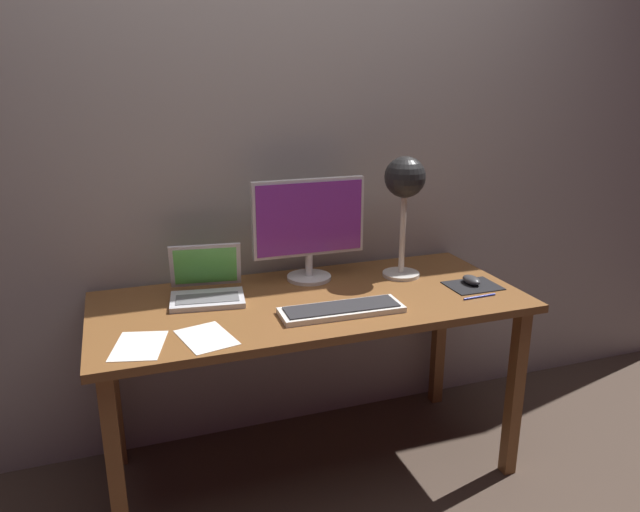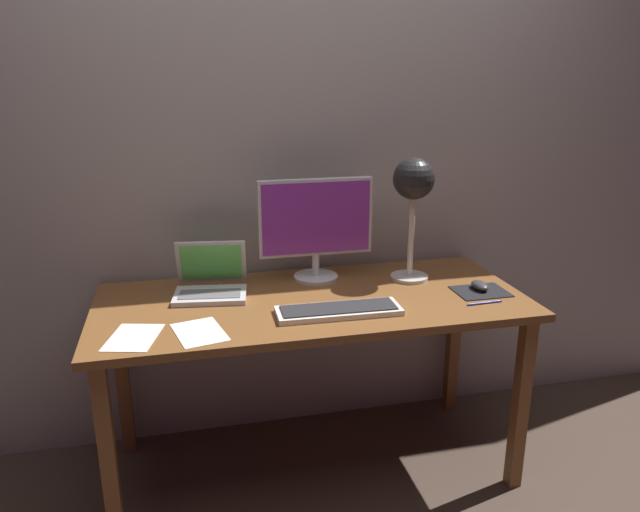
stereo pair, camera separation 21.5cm
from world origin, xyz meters
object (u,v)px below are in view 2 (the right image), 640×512
laptop (211,279)px  pen (484,303)px  monitor (316,224)px  keyboard_main (339,310)px  desk_lamp (413,188)px  mouse (480,285)px

laptop → pen: laptop is taller
monitor → keyboard_main: bearing=-90.6°
pen → laptop: bearing=160.3°
laptop → desk_lamp: 0.86m
keyboard_main → mouse: size_ratio=4.62×
keyboard_main → pen: 0.55m
laptop → keyboard_main: bearing=-36.3°
keyboard_main → laptop: 0.53m
desk_lamp → laptop: bearing=178.4°
mouse → pen: bearing=-110.5°
keyboard_main → pen: size_ratio=3.17×
monitor → laptop: bearing=-171.3°
mouse → desk_lamp: bearing=138.8°
pen → mouse: bearing=69.5°
keyboard_main → pen: bearing=-3.7°
keyboard_main → mouse: bearing=9.4°
monitor → mouse: 0.69m
desk_lamp → pen: 0.52m
desk_lamp → mouse: size_ratio=5.18×
monitor → mouse: monitor is taller
desk_lamp → monitor: bearing=166.8°
laptop → desk_lamp: bearing=-1.6°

